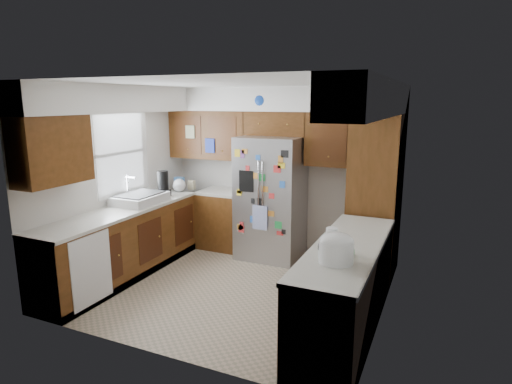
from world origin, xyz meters
TOP-DOWN VIEW (x-y plane):
  - floor at (0.00, 0.00)m, footprint 3.60×3.60m
  - room_shell at (-0.11, 0.36)m, footprint 3.64×3.24m
  - left_counter_run at (-1.36, 0.03)m, footprint 1.36×3.20m
  - right_counter_run at (1.50, -0.47)m, footprint 0.63×2.25m
  - pantry at (1.50, 1.15)m, footprint 0.60×0.90m
  - fridge at (-0.00, 1.20)m, footprint 0.90×0.79m
  - bridge_cabinet at (0.00, 1.43)m, footprint 0.96×0.34m
  - fridge_top_items at (-0.07, 1.36)m, footprint 0.64×0.31m
  - sink_assembly at (-1.50, 0.10)m, footprint 0.52×0.70m
  - left_counter_clutter at (-1.48, 0.80)m, footprint 0.36×0.83m
  - rice_cooker at (1.50, -0.98)m, footprint 0.31×0.30m
  - paper_towel at (1.40, -0.75)m, footprint 0.11×0.11m

SIDE VIEW (x-z plane):
  - floor at x=0.00m, z-range 0.00..0.00m
  - right_counter_run at x=1.50m, z-range -0.04..0.88m
  - left_counter_run at x=-1.36m, z-range -0.03..0.89m
  - fridge at x=0.00m, z-range 0.00..1.80m
  - sink_assembly at x=-1.50m, z-range 0.80..1.17m
  - paper_towel at x=1.40m, z-range 0.92..1.16m
  - left_counter_clutter at x=-1.48m, z-range 0.86..1.24m
  - rice_cooker at x=1.50m, z-range 0.93..1.19m
  - pantry at x=1.50m, z-range 0.00..2.15m
  - room_shell at x=-0.11m, z-range 0.56..3.08m
  - bridge_cabinet at x=0.00m, z-range 1.80..2.15m
  - fridge_top_items at x=-0.07m, z-range 2.13..2.44m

